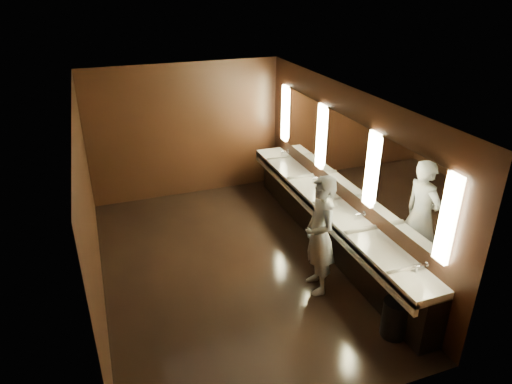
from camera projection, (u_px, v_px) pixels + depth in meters
floor at (230, 266)px, 7.51m from camera, size 6.00×6.00×0.00m
ceiling at (225, 98)px, 6.30m from camera, size 4.00×6.00×0.02m
wall_back at (186, 131)px, 9.45m from camera, size 4.00×0.02×2.80m
wall_front at (319, 314)px, 4.37m from camera, size 4.00×0.02×2.80m
wall_left at (89, 210)px, 6.29m from camera, size 0.02×6.00×2.80m
wall_right at (344, 172)px, 7.53m from camera, size 0.02×6.00×2.80m
sink_counter at (329, 221)px, 7.85m from camera, size 0.55×5.40×1.01m
mirror_band at (344, 152)px, 7.37m from camera, size 0.06×5.03×1.15m
person at (320, 236)px, 6.60m from camera, size 0.53×0.73×1.85m
trash_bin at (395, 318)px, 5.98m from camera, size 0.39×0.39×0.54m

